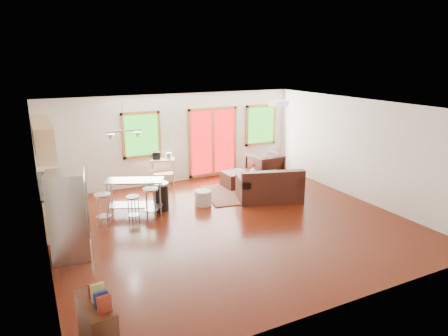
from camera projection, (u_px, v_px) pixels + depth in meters
name	position (u px, v px, depth m)	size (l,w,h in m)	color
floor	(230.00, 223.00, 8.97)	(7.50, 7.00, 0.02)	#380F05
ceiling	(230.00, 106.00, 8.27)	(7.50, 7.00, 0.02)	white
back_wall	(175.00, 139.00, 11.65)	(7.50, 0.02, 2.60)	silver
left_wall	(40.00, 192.00, 7.00)	(0.02, 7.00, 2.60)	silver
right_wall	(360.00, 150.00, 10.24)	(0.02, 7.00, 2.60)	silver
front_wall	(345.00, 226.00, 5.59)	(7.50, 0.02, 2.60)	silver
window_left	(141.00, 135.00, 11.12)	(1.10, 0.05, 1.30)	#1C6015
french_doors	(213.00, 142.00, 12.18)	(1.60, 0.05, 2.10)	red
window_right	(261.00, 125.00, 12.80)	(1.10, 0.05, 1.30)	#1C6015
rug	(248.00, 192.00, 10.96)	(2.30, 1.77, 0.02)	#495835
loveseat	(270.00, 187.00, 10.31)	(1.82, 1.36, 0.86)	black
coffee_table	(259.00, 173.00, 11.47)	(1.24, 0.94, 0.44)	#381A0D
armchair	(264.00, 166.00, 11.95)	(0.88, 0.83, 0.91)	black
ottoman	(235.00, 180.00, 11.40)	(0.66, 0.66, 0.44)	black
pouf	(203.00, 198.00, 10.00)	(0.43, 0.43, 0.37)	beige
vase	(253.00, 170.00, 11.33)	(0.20, 0.21, 0.30)	silver
book	(271.00, 169.00, 11.18)	(0.23, 0.03, 0.32)	maroon
cabinets	(52.00, 184.00, 8.69)	(0.64, 2.24, 2.30)	tan
refrigerator	(69.00, 216.00, 7.20)	(0.75, 0.73, 1.64)	#B7BABC
island	(135.00, 191.00, 9.33)	(1.43, 1.02, 0.84)	#B7BABC
cup	(152.00, 171.00, 9.34)	(0.11, 0.09, 0.11)	white
bar_stool_a	(103.00, 202.00, 8.66)	(0.46, 0.46, 0.74)	#B7BABC
bar_stool_b	(133.00, 203.00, 8.83)	(0.36, 0.36, 0.63)	#B7BABC
bar_stool_c	(151.00, 196.00, 9.04)	(0.44, 0.44, 0.74)	#B7BABC
trash_can	(161.00, 196.00, 9.62)	(0.39, 0.39, 0.70)	black
kitchen_cart	(162.00, 163.00, 11.35)	(0.76, 0.61, 1.02)	tan
bookshelf	(97.00, 326.00, 4.92)	(0.40, 0.84, 0.95)	#381A0D
ceiling_flush	(278.00, 103.00, 9.50)	(0.35, 0.35, 0.12)	white
pendant_light	(124.00, 135.00, 8.94)	(0.80, 0.18, 0.79)	gray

